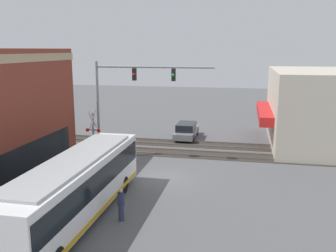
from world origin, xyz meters
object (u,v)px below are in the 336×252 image
city_bus (75,186)px  parked_car_grey (186,131)px  pedestrian_near_bus (121,204)px  crossing_signal (93,130)px

city_bus → parked_car_grey: bearing=-8.1°
parked_car_grey → pedestrian_near_bus: 17.98m
parked_car_grey → pedestrian_near_bus: bearing=178.7°
crossing_signal → parked_car_grey: crossing_signal is taller
parked_car_grey → city_bus: bearing=171.9°
crossing_signal → pedestrian_near_bus: bearing=-150.5°
city_bus → pedestrian_near_bus: 2.39m
city_bus → parked_car_grey: (18.36, -2.60, -1.06)m
city_bus → parked_car_grey: city_bus is taller
crossing_signal → pedestrian_near_bus: (-9.63, -5.45, -1.44)m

